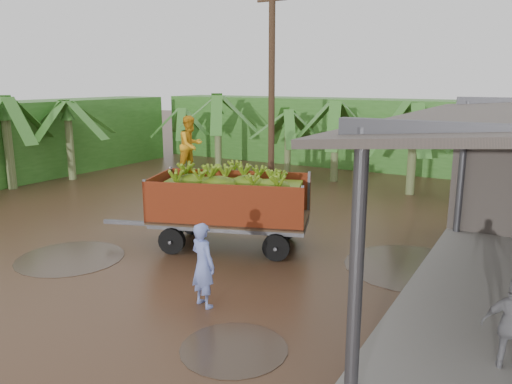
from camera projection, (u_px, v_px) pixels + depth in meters
ground at (205, 260)px, 13.03m from camera, size 100.00×100.00×0.00m
hedge_north at (348, 132)px, 27.10m from camera, size 22.00×3.00×3.60m
hedge_west at (8, 142)px, 22.88m from camera, size 3.00×18.00×3.60m
banana_trailer at (229, 201)px, 13.82m from camera, size 5.98×3.39×3.62m
man_blue at (203, 265)px, 10.19m from camera, size 0.75×0.60×1.79m
utility_pole at (272, 95)px, 18.57m from camera, size 1.20×0.24×7.97m
banana_plants at (209, 148)px, 20.46m from camera, size 25.26×20.53×4.07m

